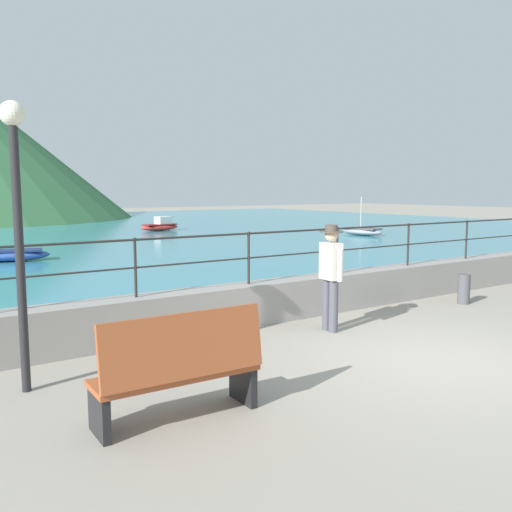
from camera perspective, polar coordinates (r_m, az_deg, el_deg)
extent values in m
plane|color=gray|center=(8.02, 18.70, -10.24)|extent=(120.00, 120.00, 0.00)
cube|color=gray|center=(10.10, 4.07, -4.30)|extent=(20.00, 0.56, 0.70)
cylinder|color=#282623|center=(8.43, -12.41, -1.19)|extent=(0.04, 0.04, 0.90)
cylinder|color=#282623|center=(9.38, -0.77, -0.21)|extent=(0.04, 0.04, 0.90)
cylinder|color=#282623|center=(10.64, 8.41, 0.57)|extent=(0.04, 0.04, 0.90)
cylinder|color=#282623|center=(12.12, 15.51, 1.17)|extent=(0.04, 0.04, 0.90)
cylinder|color=#282623|center=(13.75, 21.00, 1.61)|extent=(0.04, 0.04, 0.90)
cylinder|color=#282623|center=(9.94, 4.13, 2.61)|extent=(18.40, 0.04, 0.04)
cylinder|color=#282623|center=(9.98, 4.11, 0.21)|extent=(18.40, 0.03, 0.03)
cube|color=teal|center=(31.09, -22.97, 2.19)|extent=(64.00, 44.32, 0.06)
cube|color=#9E4C28|center=(5.73, -8.29, -12.06)|extent=(1.72, 0.58, 0.06)
cube|color=#9E4C28|center=(5.44, -7.39, -9.24)|extent=(1.70, 0.21, 0.64)
cube|color=black|center=(5.57, -15.96, -15.56)|extent=(0.10, 0.47, 0.43)
cube|color=black|center=(6.16, -1.37, -13.03)|extent=(0.10, 0.47, 0.43)
cylinder|color=#4C4C56|center=(9.04, 8.04, -5.18)|extent=(0.15, 0.15, 0.86)
cylinder|color=#4C4C56|center=(9.18, 7.37, -4.98)|extent=(0.15, 0.15, 0.86)
cube|color=beige|center=(8.99, 7.78, -0.53)|extent=(0.26, 0.38, 0.60)
cylinder|color=beige|center=(8.80, 8.70, -0.96)|extent=(0.09, 0.09, 0.52)
cylinder|color=beige|center=(9.18, 6.89, -0.60)|extent=(0.09, 0.09, 0.52)
sphere|color=beige|center=(8.94, 7.83, 2.21)|extent=(0.22, 0.22, 0.22)
cylinder|color=#4C4238|center=(8.94, 7.83, 2.52)|extent=(0.38, 0.38, 0.02)
cylinder|color=#4C4238|center=(8.93, 7.84, 2.91)|extent=(0.20, 0.20, 0.10)
cylinder|color=#232326|center=(6.71, -23.29, -0.64)|extent=(0.10, 0.10, 3.00)
sphere|color=#EAEACC|center=(6.71, -23.98, 13.38)|extent=(0.28, 0.28, 0.28)
cylinder|color=#4C4C51|center=(11.94, 20.77, -3.22)|extent=(0.24, 0.24, 0.61)
ellipsoid|color=gray|center=(27.57, 10.98, 2.51)|extent=(1.17, 2.39, 0.36)
cube|color=#4D4D51|center=(27.56, 10.98, 2.82)|extent=(0.98, 1.92, 0.06)
cylinder|color=#B2A899|center=(27.57, 10.86, 4.47)|extent=(0.06, 0.06, 1.52)
ellipsoid|color=red|center=(30.51, -9.98, 2.95)|extent=(2.41, 1.24, 0.36)
cube|color=maroon|center=(30.50, -9.98, 3.23)|extent=(1.93, 1.03, 0.06)
cube|color=silver|center=(30.62, -9.60, 3.68)|extent=(0.89, 0.74, 0.40)
ellipsoid|color=#2D4C9E|center=(18.95, -24.08, 0.05)|extent=(2.45, 1.46, 0.36)
cube|color=navy|center=(18.94, -24.11, 0.50)|extent=(1.97, 1.21, 0.06)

